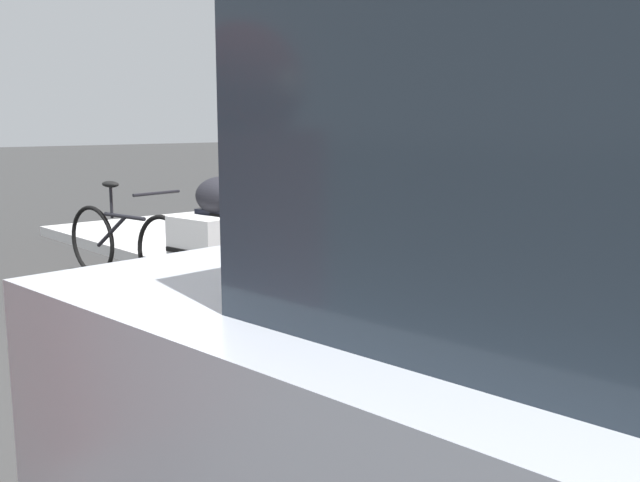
% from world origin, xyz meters
% --- Properties ---
extents(ground_plane, '(80.00, 80.00, 0.00)m').
position_xyz_m(ground_plane, '(0.00, 0.00, 0.00)').
color(ground_plane, '#2D2D2D').
extents(touring_motorcycle, '(2.12, 0.83, 1.41)m').
position_xyz_m(touring_motorcycle, '(-0.46, 0.76, 0.61)').
color(touring_motorcycle, black).
rests_on(touring_motorcycle, ground_plane).
extents(parked_bicycle, '(1.72, 0.48, 0.93)m').
position_xyz_m(parked_bicycle, '(-2.67, 0.90, 0.37)').
color(parked_bicycle, black).
rests_on(parked_bicycle, ground_plane).
extents(sandwich_board_sign, '(0.55, 0.42, 0.97)m').
position_xyz_m(sandwich_board_sign, '(-1.41, 2.12, 0.61)').
color(sandwich_board_sign, silver).
rests_on(sandwich_board_sign, sidewalk_curb).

